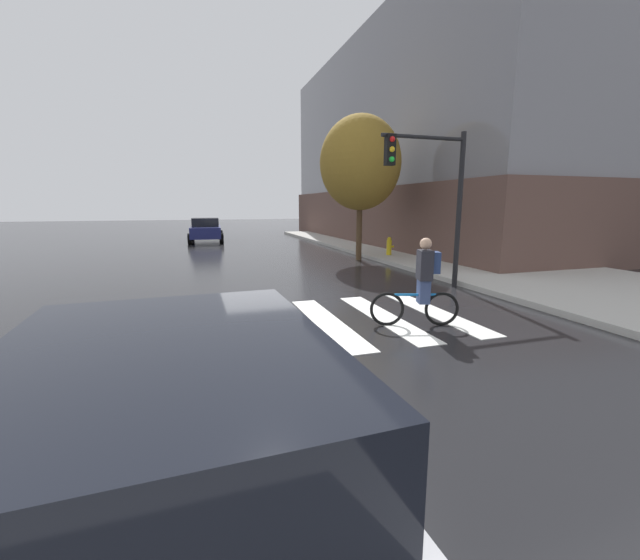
# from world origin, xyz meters

# --- Properties ---
(ground_plane) EXTENTS (120.00, 120.00, 0.00)m
(ground_plane) POSITION_xyz_m (0.00, 0.00, 0.00)
(ground_plane) COLOR black
(sidewalk) EXTENTS (6.50, 50.00, 0.15)m
(sidewalk) POSITION_xyz_m (8.75, 0.00, 0.07)
(sidewalk) COLOR #B2AFA8
(sidewalk) RESTS_ON ground
(crosswalk_stripes) EXTENTS (7.90, 3.63, 0.01)m
(crosswalk_stripes) POSITION_xyz_m (-0.46, 0.00, 0.01)
(crosswalk_stripes) COLOR silver
(crosswalk_stripes) RESTS_ON ground
(manhole_cover) EXTENTS (0.64, 0.64, 0.01)m
(manhole_cover) POSITION_xyz_m (0.25, -3.11, 0.00)
(manhole_cover) COLOR #473D1E
(manhole_cover) RESTS_ON ground
(sedan_near) EXTENTS (2.29, 4.66, 1.59)m
(sedan_near) POSITION_xyz_m (-1.83, -4.96, 0.82)
(sedan_near) COLOR #B7B7BC
(sedan_near) RESTS_ON ground
(sedan_mid) EXTENTS (2.25, 4.49, 1.52)m
(sedan_mid) POSITION_xyz_m (-0.89, 18.93, 0.78)
(sedan_mid) COLOR navy
(sedan_mid) RESTS_ON ground
(cyclist) EXTENTS (1.65, 0.56, 1.69)m
(cyclist) POSITION_xyz_m (2.40, -0.75, 0.84)
(cyclist) COLOR black
(cyclist) RESTS_ON ground
(traffic_light_near) EXTENTS (2.47, 0.28, 4.20)m
(traffic_light_near) POSITION_xyz_m (4.49, 2.19, 2.86)
(traffic_light_near) COLOR black
(traffic_light_near) RESTS_ON ground
(fire_hydrant) EXTENTS (0.33, 0.22, 0.78)m
(fire_hydrant) POSITION_xyz_m (6.44, 8.35, 0.53)
(fire_hydrant) COLOR gold
(fire_hydrant) RESTS_ON sidewalk
(street_tree_near) EXTENTS (3.31, 3.31, 5.88)m
(street_tree_near) POSITION_xyz_m (4.98, 8.28, 3.97)
(street_tree_near) COLOR #4C3823
(street_tree_near) RESTS_ON ground
(corner_building) EXTENTS (18.98, 24.89, 11.86)m
(corner_building) POSITION_xyz_m (16.96, 15.30, 5.88)
(corner_building) COLOR brown
(corner_building) RESTS_ON ground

